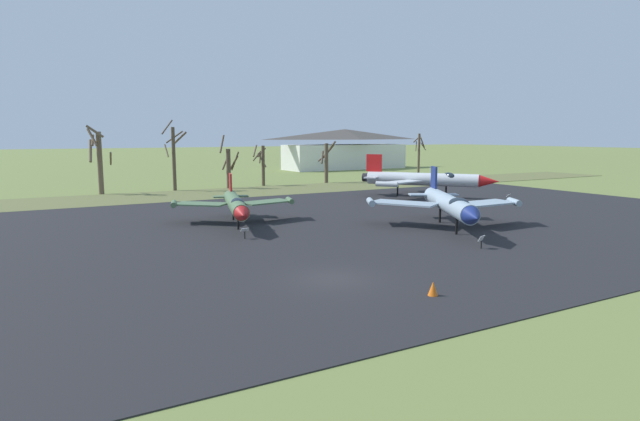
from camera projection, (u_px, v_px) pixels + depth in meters
name	position (u px, v px, depth m)	size (l,w,h in m)	color
ground_plane	(333.00, 280.00, 27.69)	(600.00, 600.00, 0.00)	olive
asphalt_apron	(240.00, 236.00, 39.46)	(99.48, 45.50, 0.05)	black
grass_verge_strip	(155.00, 197.00, 64.26)	(159.48, 12.00, 0.06)	brown
jet_fighter_front_right	(424.00, 179.00, 63.69)	(13.91, 14.74, 5.14)	silver
info_placard_front_right	(508.00, 197.00, 59.25)	(0.60, 0.42, 0.96)	black
jet_fighter_rear_center	(449.00, 203.00, 42.26)	(12.15, 13.56, 4.69)	#8EA3B2
info_placard_rear_center	(481.00, 241.00, 34.96)	(0.59, 0.37, 0.93)	black
jet_fighter_rear_left	(235.00, 204.00, 44.09)	(10.67, 12.53, 4.01)	#4C6B47
info_placard_rear_left	(245.00, 232.00, 38.25)	(0.59, 0.25, 0.85)	black
bare_tree_far_left	(99.00, 158.00, 66.77)	(3.06, 2.86, 8.75)	brown
bare_tree_left_of_center	(174.00, 155.00, 71.08)	(3.24, 2.71, 9.58)	brown
bare_tree_center	(229.00, 166.00, 74.30)	(2.68, 2.37, 7.53)	brown
bare_tree_right_of_center	(262.00, 163.00, 78.53)	(2.53, 2.73, 6.04)	brown
bare_tree_far_right	(327.00, 160.00, 83.04)	(2.69, 2.48, 6.58)	brown
bare_tree_backdrop_extra	(419.00, 154.00, 89.09)	(1.85, 1.95, 7.75)	brown
visitor_building	(345.00, 150.00, 117.51)	(29.32, 9.76, 8.79)	silver
traffic_cone	(433.00, 289.00, 24.74)	(0.51, 0.51, 0.73)	orange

